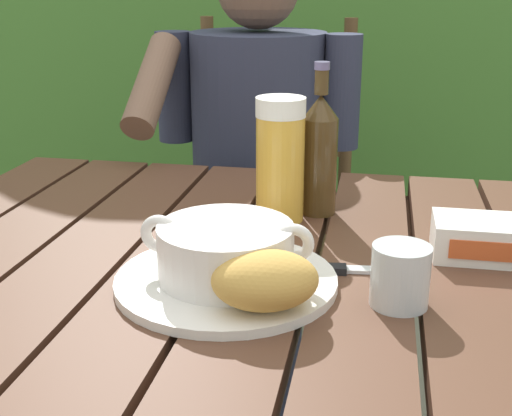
# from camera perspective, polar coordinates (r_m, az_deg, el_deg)

# --- Properties ---
(dining_table) EXTENTS (1.17, 0.94, 0.73)m
(dining_table) POSITION_cam_1_polar(r_m,az_deg,el_deg) (0.95, 0.86, -9.94)
(dining_table) COLOR #523323
(dining_table) RESTS_ON ground_plane
(chair_near_diner) EXTENTS (0.43, 0.42, 0.99)m
(chair_near_diner) POSITION_cam_1_polar(r_m,az_deg,el_deg) (1.86, 1.05, -0.43)
(chair_near_diner) COLOR brown
(chair_near_diner) RESTS_ON ground_plane
(person_eating) EXTENTS (0.48, 0.47, 1.19)m
(person_eating) POSITION_cam_1_polar(r_m,az_deg,el_deg) (1.61, -0.21, 4.72)
(person_eating) COLOR #2E3248
(person_eating) RESTS_ON ground_plane
(serving_plate) EXTENTS (0.28, 0.28, 0.01)m
(serving_plate) POSITION_cam_1_polar(r_m,az_deg,el_deg) (0.85, -2.54, -6.15)
(serving_plate) COLOR white
(serving_plate) RESTS_ON dining_table
(soup_bowl) EXTENTS (0.22, 0.17, 0.08)m
(soup_bowl) POSITION_cam_1_polar(r_m,az_deg,el_deg) (0.84, -2.58, -3.56)
(soup_bowl) COLOR white
(soup_bowl) RESTS_ON serving_plate
(bread_roll) EXTENTS (0.14, 0.12, 0.07)m
(bread_roll) POSITION_cam_1_polar(r_m,az_deg,el_deg) (0.76, 0.77, -6.12)
(bread_roll) COLOR gold
(bread_roll) RESTS_ON serving_plate
(beer_glass) EXTENTS (0.08, 0.08, 0.20)m
(beer_glass) POSITION_cam_1_polar(r_m,az_deg,el_deg) (1.05, 2.06, 4.12)
(beer_glass) COLOR gold
(beer_glass) RESTS_ON dining_table
(beer_bottle) EXTENTS (0.06, 0.06, 0.25)m
(beer_bottle) POSITION_cam_1_polar(r_m,az_deg,el_deg) (1.08, 5.40, 4.72)
(beer_bottle) COLOR #422F16
(beer_bottle) RESTS_ON dining_table
(water_glass_small) EXTENTS (0.07, 0.07, 0.07)m
(water_glass_small) POSITION_cam_1_polar(r_m,az_deg,el_deg) (0.81, 12.13, -5.64)
(water_glass_small) COLOR silver
(water_glass_small) RESTS_ON dining_table
(butter_tub) EXTENTS (0.12, 0.09, 0.05)m
(butter_tub) POSITION_cam_1_polar(r_m,az_deg,el_deg) (0.98, 18.32, -2.44)
(butter_tub) COLOR white
(butter_tub) RESTS_ON dining_table
(table_knife) EXTENTS (0.15, 0.04, 0.01)m
(table_knife) POSITION_cam_1_polar(r_m,az_deg,el_deg) (0.89, 7.50, -5.24)
(table_knife) COLOR silver
(table_knife) RESTS_ON dining_table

